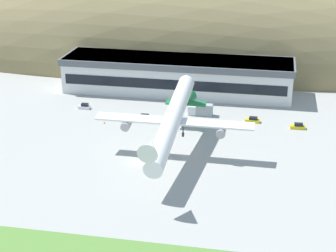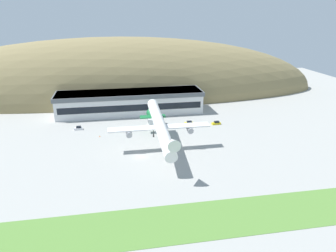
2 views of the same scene
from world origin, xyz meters
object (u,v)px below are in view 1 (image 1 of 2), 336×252
cargo_airplane (173,120)px  service_car_2 (253,120)px  traffic_cone_0 (104,122)px  service_car_3 (144,118)px  terminal_building (177,73)px  service_car_0 (84,107)px  fuel_truck (201,110)px  service_car_1 (298,126)px

cargo_airplane → service_car_2: bearing=56.3°
cargo_airplane → traffic_cone_0: (-23.24, 18.22, -9.43)m
service_car_3 → terminal_building: bearing=79.7°
service_car_0 → traffic_cone_0: 14.39m
cargo_airplane → service_car_0: 44.68m
cargo_airplane → fuel_truck: size_ratio=7.45×
traffic_cone_0 → service_car_1: bearing=6.8°
terminal_building → service_car_2: terminal_building is taller
cargo_airplane → service_car_3: size_ratio=12.17×
cargo_airplane → service_car_2: 34.17m
service_car_1 → fuel_truck: bearing=168.8°
service_car_2 → service_car_3: (-31.00, -4.21, 0.07)m
service_car_1 → traffic_cone_0: (-54.15, -6.45, -0.38)m
traffic_cone_0 → terminal_building: bearing=64.3°
service_car_1 → service_car_2: 12.92m
service_car_0 → fuel_truck: size_ratio=0.51×
traffic_cone_0 → service_car_3: bearing=25.3°
service_car_1 → service_car_3: size_ratio=0.96×
service_car_2 → traffic_cone_0: service_car_2 is taller
cargo_airplane → service_car_1: bearing=38.6°
fuel_truck → traffic_cone_0: 28.81m
terminal_building → cargo_airplane: cargo_airplane is taller
service_car_0 → service_car_1: bearing=-3.8°
service_car_2 → fuel_truck: 15.65m
service_car_3 → traffic_cone_0: (-10.52, -4.97, -0.41)m
traffic_cone_0 → service_car_2: bearing=12.5°
cargo_airplane → service_car_3: cargo_airplane is taller
service_car_1 → fuel_truck: size_ratio=0.59×
service_car_0 → service_car_2: size_ratio=0.86×
service_car_1 → service_car_3: 43.66m
service_car_1 → service_car_3: (-43.63, -1.47, 0.03)m
service_car_3 → traffic_cone_0: size_ratio=7.67×
service_car_2 → service_car_3: service_car_3 is taller
service_car_0 → fuel_truck: 35.77m
cargo_airplane → service_car_1: size_ratio=12.69×
cargo_airplane → service_car_0: bearing=138.6°
cargo_airplane → fuel_truck: cargo_airplane is taller
service_car_2 → traffic_cone_0: 42.52m
terminal_building → service_car_0: (-25.05, -21.46, -5.82)m
service_car_0 → service_car_1: 63.87m
cargo_airplane → terminal_building: bearing=98.8°
terminal_building → service_car_2: size_ratio=17.38×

